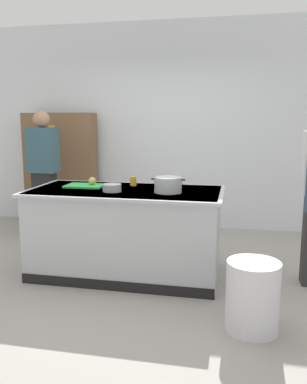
% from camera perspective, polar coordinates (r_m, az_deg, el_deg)
% --- Properties ---
extents(ground_plane, '(10.00, 10.00, 0.00)m').
position_cam_1_polar(ground_plane, '(4.37, -3.82, -11.38)').
color(ground_plane, '#9E9991').
extents(back_wall, '(6.40, 0.12, 3.00)m').
position_cam_1_polar(back_wall, '(6.11, 1.35, 9.23)').
color(back_wall, silver).
rests_on(back_wall, ground_plane).
extents(counter_island, '(1.98, 0.98, 0.90)m').
position_cam_1_polar(counter_island, '(4.22, -3.90, -5.50)').
color(counter_island, '#B7BABF').
rests_on(counter_island, ground_plane).
extents(cutting_board, '(0.40, 0.28, 0.02)m').
position_cam_1_polar(cutting_board, '(4.36, -9.65, 0.87)').
color(cutting_board, green).
rests_on(cutting_board, counter_island).
extents(onion, '(0.08, 0.08, 0.08)m').
position_cam_1_polar(onion, '(4.35, -8.64, 1.55)').
color(onion, tan).
rests_on(onion, cutting_board).
extents(stock_pot, '(0.33, 0.27, 0.15)m').
position_cam_1_polar(stock_pot, '(3.95, 2.06, 1.02)').
color(stock_pot, '#B7BABF').
rests_on(stock_pot, counter_island).
extents(mixing_bowl, '(0.19, 0.19, 0.07)m').
position_cam_1_polar(mixing_bowl, '(4.03, -5.87, 0.59)').
color(mixing_bowl, '#B7BABF').
rests_on(mixing_bowl, counter_island).
extents(juice_cup, '(0.07, 0.07, 0.10)m').
position_cam_1_polar(juice_cup, '(4.36, -2.86, 1.55)').
color(juice_cup, yellow).
rests_on(juice_cup, counter_island).
extents(trash_bin, '(0.41, 0.41, 0.55)m').
position_cam_1_polar(trash_bin, '(3.28, 13.80, -14.09)').
color(trash_bin, silver).
rests_on(trash_bin, ground_plane).
extents(person_guest, '(0.38, 0.24, 1.72)m').
position_cam_1_polar(person_guest, '(5.66, -15.22, 2.81)').
color(person_guest, black).
rests_on(person_guest, ground_plane).
extents(bookshelf, '(1.10, 0.31, 1.70)m').
position_cam_1_polar(bookshelf, '(6.33, -12.95, 3.14)').
color(bookshelf, brown).
rests_on(bookshelf, ground_plane).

